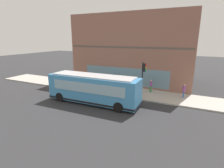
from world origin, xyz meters
name	(u,v)px	position (x,y,z in m)	size (l,w,h in m)	color
ground	(100,103)	(0.00, 0.00, 0.00)	(120.00, 120.00, 0.00)	#2D2D30
sidewalk_curb	(118,91)	(4.76, 0.00, 0.07)	(4.33, 40.00, 0.15)	#B2ADA3
building_corner	(136,49)	(11.83, 0.00, 5.08)	(9.85, 17.61, 10.17)	#8C5B4C
city_bus_nearside	(93,89)	(-0.25, 0.69, 1.55)	(2.75, 10.09, 3.07)	#3F8CC6
traffic_light_near_corner	(143,74)	(3.06, -3.79, 3.00)	(0.32, 0.49, 4.10)	black
fire_hydrant	(129,89)	(4.68, -1.62, 0.51)	(0.35, 0.35, 0.74)	yellow
pedestrian_near_hydrant	(101,79)	(5.78, 3.13, 1.09)	(0.32, 0.32, 1.64)	#3F8C4C
pedestrian_walking_along_curb	(115,85)	(3.89, 0.00, 1.06)	(0.32, 0.32, 1.59)	black
pedestrian_by_light_pole	(151,85)	(5.74, -4.08, 1.08)	(0.32, 0.32, 1.62)	#3F8C4C
pedestrian_near_building_entrance	(184,90)	(5.31, -7.98, 1.06)	(0.32, 0.32, 1.60)	#3359A5
newspaper_vending_box	(93,84)	(4.48, 3.59, 0.60)	(0.44, 0.43, 0.90)	#197233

